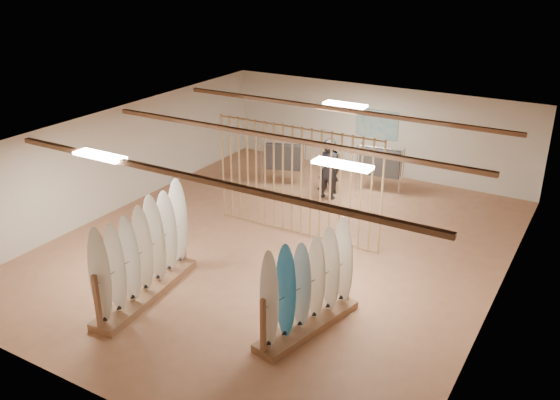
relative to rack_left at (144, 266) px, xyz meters
The scene contains 16 objects.
floor 3.64m from the rack_left, 69.90° to the left, with size 12.00×12.00×0.00m, color #AF7654.
ceiling 4.13m from the rack_left, 69.90° to the left, with size 12.00×12.00×0.00m, color gray.
wall_back 9.45m from the rack_left, 82.53° to the left, with size 12.00×12.00×0.00m, color silver.
wall_front 3.00m from the rack_left, 65.21° to the right, with size 12.00×12.00×0.00m, color silver.
wall_left 5.09m from the rack_left, 138.44° to the left, with size 12.00×12.00×0.00m, color silver.
wall_right 7.10m from the rack_left, 28.27° to the left, with size 12.00×12.00×0.00m, color silver.
ceiling_slats 4.09m from the rack_left, 69.90° to the left, with size 9.50×6.12×0.10m, color brown.
light_panels 4.10m from the rack_left, 69.90° to the left, with size 1.20×0.35×0.06m, color white.
bamboo_partition 4.38m from the rack_left, 73.54° to the left, with size 4.45×0.05×2.78m.
poster 9.45m from the rack_left, 82.52° to the left, with size 1.40×0.03×0.90m, color teal.
rack_left is the anchor object (origin of this frame).
rack_right 3.47m from the rack_left, 11.01° to the left, with size 1.09×2.51×1.98m.
clothing_rack_a 7.00m from the rack_left, 96.28° to the left, with size 1.21×0.68×1.35m.
clothing_rack_b 8.11m from the rack_left, 76.00° to the left, with size 1.29×0.43×1.39m.
shopper_a 6.72m from the rack_left, 82.49° to the left, with size 0.72×0.49×1.96m, color #232229.
shopper_b 7.10m from the rack_left, 83.92° to the left, with size 0.89×0.70×1.85m, color #36342A.
Camera 1 is at (6.46, -11.03, 6.59)m, focal length 38.00 mm.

